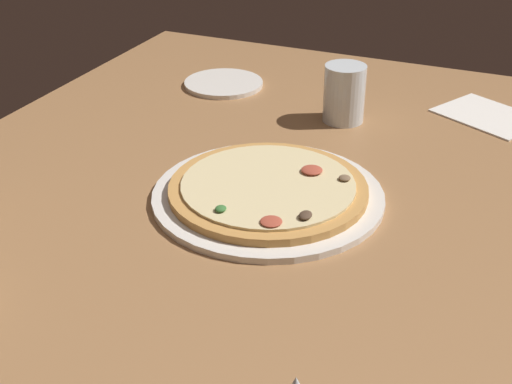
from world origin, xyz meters
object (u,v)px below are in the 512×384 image
at_px(pizza_main, 268,192).
at_px(water_glass, 344,97).
at_px(side_plate, 224,84).
at_px(paper_menu, 489,116).

bearing_deg(pizza_main, water_glass, -2.59).
height_order(side_plate, paper_menu, side_plate).
bearing_deg(paper_menu, side_plate, 123.39).
relative_size(pizza_main, side_plate, 2.13).
distance_m(pizza_main, side_plate, 0.47).
height_order(pizza_main, paper_menu, pizza_main).
xyz_separation_m(pizza_main, water_glass, (0.32, -0.01, 0.03)).
distance_m(water_glass, paper_menu, 0.27).
bearing_deg(water_glass, pizza_main, 177.41).
bearing_deg(side_plate, water_glass, -104.93).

